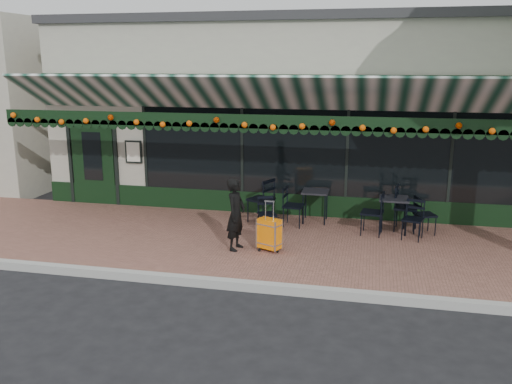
% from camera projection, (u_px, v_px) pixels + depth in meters
% --- Properties ---
extents(ground, '(80.00, 80.00, 0.00)m').
position_uv_depth(ground, '(245.00, 288.00, 8.92)').
color(ground, black).
rests_on(ground, ground).
extents(sidewalk, '(18.00, 4.00, 0.15)m').
position_uv_depth(sidewalk, '(268.00, 244.00, 10.80)').
color(sidewalk, brown).
rests_on(sidewalk, ground).
extents(curb, '(18.00, 0.16, 0.15)m').
position_uv_depth(curb, '(243.00, 285.00, 8.82)').
color(curb, '#9E9E99').
rests_on(curb, ground).
extents(restaurant_building, '(12.00, 9.60, 4.50)m').
position_uv_depth(restaurant_building, '(307.00, 109.00, 15.82)').
color(restaurant_building, '#A9A793').
rests_on(restaurant_building, ground).
extents(woman, '(0.41, 0.55, 1.37)m').
position_uv_depth(woman, '(236.00, 214.00, 10.16)').
color(woman, black).
rests_on(woman, sidewalk).
extents(suitcase, '(0.48, 0.38, 0.96)m').
position_uv_depth(suitcase, '(269.00, 234.00, 10.16)').
color(suitcase, orange).
rests_on(suitcase, sidewalk).
extents(cafe_table_a, '(0.59, 0.59, 0.73)m').
position_uv_depth(cafe_table_a, '(394.00, 201.00, 11.22)').
color(cafe_table_a, black).
rests_on(cafe_table_a, sidewalk).
extents(cafe_table_b, '(0.57, 0.57, 0.70)m').
position_uv_depth(cafe_table_b, '(315.00, 194.00, 11.94)').
color(cafe_table_b, black).
rests_on(cafe_table_b, sidewalk).
extents(chair_a_left, '(0.51, 0.51, 0.90)m').
position_uv_depth(chair_a_left, '(372.00, 213.00, 11.10)').
color(chair_a_left, black).
rests_on(chair_a_left, sidewalk).
extents(chair_a_right, '(0.56, 0.56, 0.98)m').
position_uv_depth(chair_a_right, '(406.00, 208.00, 11.33)').
color(chair_a_right, black).
rests_on(chair_a_right, sidewalk).
extents(chair_a_front, '(0.50, 0.50, 0.81)m').
position_uv_depth(chair_a_front, '(413.00, 220.00, 10.79)').
color(chair_a_front, black).
rests_on(chair_a_front, sidewalk).
extents(chair_a_extra, '(0.51, 0.51, 0.80)m').
position_uv_depth(chair_a_extra, '(425.00, 215.00, 11.14)').
color(chair_a_extra, black).
rests_on(chair_a_extra, sidewalk).
extents(chair_b_left, '(0.66, 0.66, 1.00)m').
position_uv_depth(chair_b_left, '(261.00, 200.00, 11.97)').
color(chair_b_left, black).
rests_on(chair_b_left, sidewalk).
extents(chair_b_right, '(0.48, 0.48, 0.87)m').
position_uv_depth(chair_b_right, '(294.00, 206.00, 11.67)').
color(chair_b_right, black).
rests_on(chair_b_right, sidewalk).
extents(chair_b_front, '(0.50, 0.50, 0.75)m').
position_uv_depth(chair_b_front, '(267.00, 215.00, 11.25)').
color(chair_b_front, black).
rests_on(chair_b_front, sidewalk).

